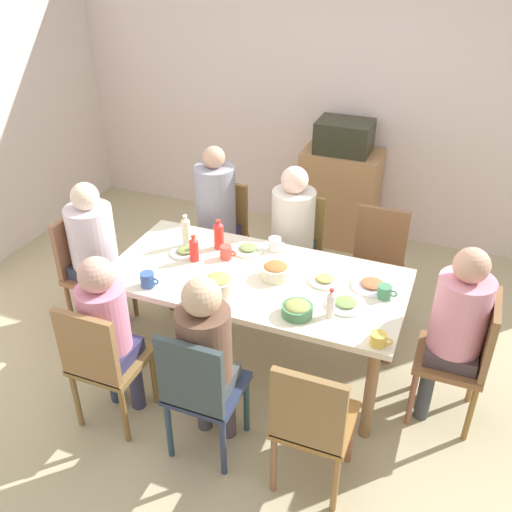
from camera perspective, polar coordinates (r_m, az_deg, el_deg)
name	(u,v)px	position (r m, az deg, el deg)	size (l,w,h in m)	color
ground_plane	(256,362)	(4.12, 0.00, -10.60)	(6.41, 6.41, 0.00)	tan
wall_back	(347,97)	(5.41, 9.05, 15.41)	(5.58, 0.12, 2.60)	silver
dining_table	(256,286)	(3.71, 0.00, -3.04)	(1.91, 0.91, 0.74)	beige
chair_0	(295,245)	(4.46, 3.94, 1.08)	(0.40, 0.40, 0.90)	brown
person_0	(292,226)	(4.28, 3.67, 2.97)	(0.32, 0.32, 1.20)	#2D3750
chair_1	(88,265)	(4.38, -16.47, -0.87)	(0.40, 0.40, 0.90)	#955E3E
person_1	(94,243)	(4.23, -15.90, 1.23)	(0.33, 0.33, 1.18)	#383252
chair_2	(221,231)	(4.66, -3.52, 2.53)	(0.40, 0.40, 0.90)	brown
person_2	(215,209)	(4.48, -4.10, 4.70)	(0.31, 0.31, 1.26)	#282C47
chair_3	(102,360)	(3.49, -15.16, -9.98)	(0.40, 0.40, 0.90)	olive
person_3	(107,326)	(3.43, -14.71, -6.77)	(0.30, 0.30, 1.16)	#26344E
chair_4	(376,261)	(4.34, 11.95, -0.49)	(0.40, 0.40, 0.90)	olive
chair_5	(200,388)	(3.22, -5.61, -13.05)	(0.40, 0.40, 0.90)	#27304D
person_5	(206,350)	(3.14, -5.06, -9.38)	(0.30, 0.30, 1.18)	#463F4B
chair_6	(312,421)	(3.05, 5.60, -16.12)	(0.40, 0.40, 0.90)	olive
chair_7	(466,353)	(3.63, 20.25, -9.12)	(0.40, 0.40, 0.90)	brown
person_7	(457,321)	(3.50, 19.44, -6.14)	(0.31, 0.31, 1.21)	#3C4045
plate_0	(325,280)	(3.63, 6.91, -2.39)	(0.21, 0.21, 0.04)	white
plate_1	(185,252)	(3.93, -7.10, 0.43)	(0.21, 0.21, 0.04)	silver
plate_2	(248,249)	(3.93, -0.79, 0.71)	(0.22, 0.22, 0.04)	white
plate_3	(346,304)	(3.44, 8.97, -4.73)	(0.24, 0.24, 0.04)	silver
plate_4	(372,285)	(3.63, 11.53, -2.85)	(0.26, 0.26, 0.04)	white
bowl_0	(276,271)	(3.63, 1.98, -1.48)	(0.19, 0.19, 0.10)	beige
bowl_1	(218,284)	(3.49, -3.78, -2.86)	(0.19, 0.19, 0.12)	beige
bowl_2	(297,309)	(3.32, 4.15, -5.31)	(0.18, 0.18, 0.08)	#478152
cup_0	(379,339)	(3.17, 12.16, -8.14)	(0.12, 0.09, 0.07)	#E3C14A
cup_1	(276,244)	(3.92, 1.97, 1.19)	(0.12, 0.09, 0.09)	white
cup_2	(148,280)	(3.61, -10.78, -2.34)	(0.12, 0.09, 0.09)	#345798
cup_3	(226,252)	(3.83, -3.00, 0.38)	(0.11, 0.08, 0.09)	#D35144
cup_4	(385,292)	(3.54, 12.75, -3.52)	(0.12, 0.09, 0.08)	#43875C
bottle_0	(331,304)	(3.30, 7.48, -4.75)	(0.05, 0.05, 0.19)	silver
bottle_1	(186,232)	(3.97, -7.01, 2.45)	(0.06, 0.06, 0.24)	silver
bottle_2	(219,235)	(3.93, -3.74, 2.11)	(0.07, 0.07, 0.22)	red
bottle_3	(194,249)	(3.81, -6.22, 0.71)	(0.06, 0.06, 0.19)	red
side_cabinet	(339,197)	(5.42, 8.32, 5.86)	(0.70, 0.44, 0.90)	#AF8053
microwave	(344,136)	(5.20, 8.82, 11.74)	(0.48, 0.36, 0.28)	#2E2F21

